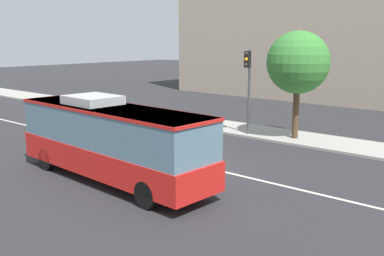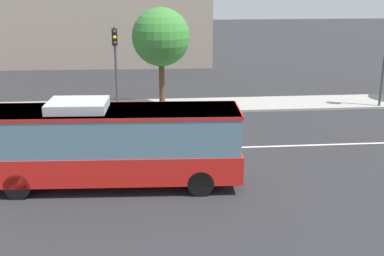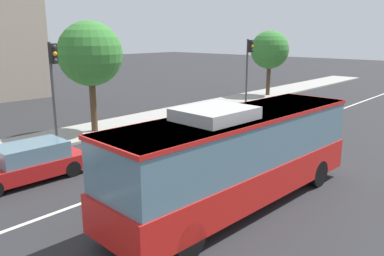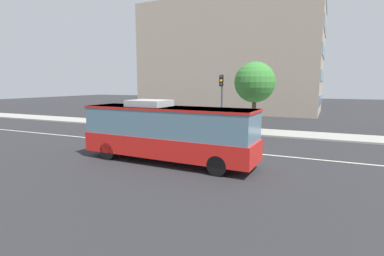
{
  "view_description": "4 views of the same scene",
  "coord_description": "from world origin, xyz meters",
  "views": [
    {
      "loc": [
        12.34,
        -15.2,
        5.76
      ],
      "look_at": [
        1.0,
        -1.78,
        2.23
      ],
      "focal_mm": 41.01,
      "sensor_mm": 36.0,
      "label": 1
    },
    {
      "loc": [
        -0.01,
        -21.65,
        7.78
      ],
      "look_at": [
        1.74,
        -2.6,
        1.87
      ],
      "focal_mm": 44.67,
      "sensor_mm": 36.0,
      "label": 2
    },
    {
      "loc": [
        -11.36,
        -10.76,
        5.54
      ],
      "look_at": [
        -0.49,
        -0.95,
        1.96
      ],
      "focal_mm": 35.85,
      "sensor_mm": 36.0,
      "label": 3
    },
    {
      "loc": [
        6.15,
        -17.96,
        4.34
      ],
      "look_at": [
        -0.7,
        -2.45,
        1.78
      ],
      "focal_mm": 27.2,
      "sensor_mm": 36.0,
      "label": 4
    }
  ],
  "objects": [
    {
      "name": "sedan_red",
      "position": [
        -5.19,
        3.36,
        0.72
      ],
      "size": [
        4.56,
        1.94,
        1.46
      ],
      "rotation": [
        0.0,
        0.0,
        3.11
      ],
      "color": "#B21919",
      "rests_on": "ground_plane"
    },
    {
      "name": "lane_centre_line",
      "position": [
        0.0,
        0.0,
        0.01
      ],
      "size": [
        76.0,
        0.16,
        0.01
      ],
      "primitive_type": "cube",
      "color": "silver",
      "rests_on": "ground_plane"
    },
    {
      "name": "traffic_light_near_corner",
      "position": [
        14.64,
        6.6,
        3.56
      ],
      "size": [
        0.33,
        0.62,
        5.2
      ],
      "rotation": [
        0.0,
        0.0,
        -1.6
      ],
      "color": "#47474C",
      "rests_on": "ground_plane"
    },
    {
      "name": "sidewalk_kerb",
      "position": [
        0.0,
        8.16,
        0.07
      ],
      "size": [
        80.0,
        3.44,
        0.14
      ],
      "primitive_type": "cube",
      "color": "#9E9B93",
      "rests_on": "ground_plane"
    },
    {
      "name": "street_tree_kerbside_centre",
      "position": [
        0.8,
        7.76,
        4.49
      ],
      "size": [
        3.56,
        3.56,
        6.3
      ],
      "color": "#4C3823",
      "rests_on": "ground_plane"
    },
    {
      "name": "traffic_light_mid_block",
      "position": [
        -1.94,
        6.88,
        3.56
      ],
      "size": [
        0.34,
        0.62,
        5.2
      ],
      "rotation": [
        0.0,
        0.0,
        -1.51
      ],
      "color": "#47474C",
      "rests_on": "ground_plane"
    },
    {
      "name": "transit_bus",
      "position": [
        -1.54,
        -3.94,
        1.81
      ],
      "size": [
        10.11,
        3.0,
        3.46
      ],
      "rotation": [
        0.0,
        0.0,
        -0.05
      ],
      "color": "red",
      "rests_on": "ground_plane"
    },
    {
      "name": "street_tree_kerbside_left",
      "position": [
        19.34,
        7.54,
        4.19
      ],
      "size": [
        3.41,
        3.41,
        5.92
      ],
      "color": "#4C3823",
      "rests_on": "ground_plane"
    },
    {
      "name": "ground_plane",
      "position": [
        0.0,
        0.0,
        0.0
      ],
      "size": [
        160.0,
        160.0,
        0.0
      ],
      "primitive_type": "plane",
      "color": "#28282B"
    }
  ]
}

